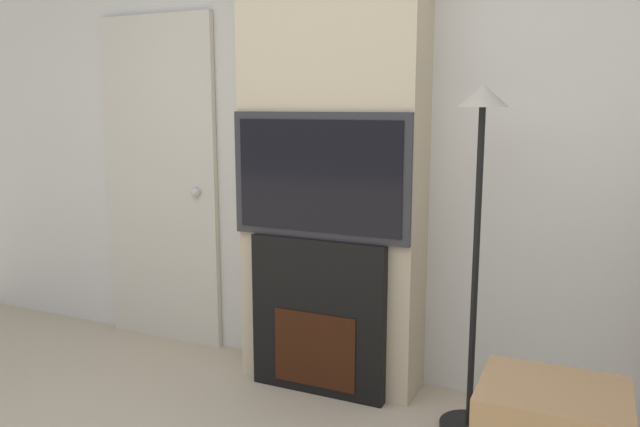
% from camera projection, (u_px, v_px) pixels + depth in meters
% --- Properties ---
extents(wall_back, '(6.00, 0.06, 2.70)m').
position_uv_depth(wall_back, '(346.00, 137.00, 3.47)').
color(wall_back, silver).
rests_on(wall_back, ground_plane).
extents(chimney_breast, '(0.98, 0.31, 2.70)m').
position_uv_depth(chimney_breast, '(332.00, 139.00, 3.30)').
color(chimney_breast, beige).
rests_on(chimney_breast, ground_plane).
extents(fireplace, '(0.75, 0.15, 0.84)m').
position_uv_depth(fireplace, '(320.00, 316.00, 3.32)').
color(fireplace, black).
rests_on(fireplace, ground_plane).
extents(television, '(0.98, 0.07, 0.65)m').
position_uv_depth(television, '(320.00, 176.00, 3.19)').
color(television, '#2D2D33').
rests_on(television, fireplace).
extents(floor_lamp, '(0.28, 0.28, 1.62)m').
position_uv_depth(floor_lamp, '(478.00, 206.00, 2.80)').
color(floor_lamp, black).
rests_on(floor_lamp, ground_plane).
extents(entry_door, '(0.85, 0.09, 2.08)m').
position_uv_depth(entry_door, '(161.00, 183.00, 3.99)').
color(entry_door, beige).
rests_on(entry_door, ground_plane).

